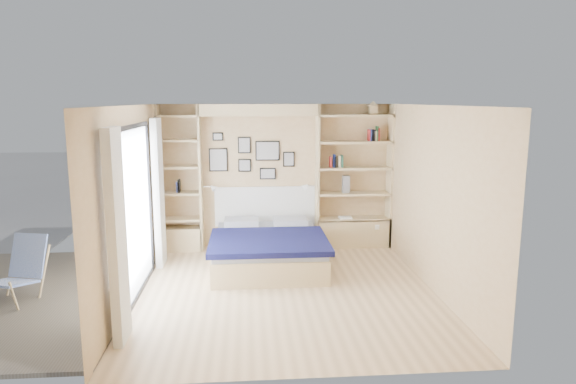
{
  "coord_description": "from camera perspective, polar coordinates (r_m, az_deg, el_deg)",
  "views": [
    {
      "loc": [
        -0.51,
        -6.64,
        2.57
      ],
      "look_at": [
        0.1,
        0.9,
        1.21
      ],
      "focal_mm": 32.0,
      "sensor_mm": 36.0,
      "label": 1
    }
  ],
  "objects": [
    {
      "name": "deck_chair",
      "position": [
        7.55,
        -27.77,
        -7.67
      ],
      "size": [
        0.69,
        0.93,
        0.84
      ],
      "rotation": [
        0.0,
        0.0,
        -0.25
      ],
      "color": "tan",
      "rests_on": "ground"
    },
    {
      "name": "bed",
      "position": [
        8.11,
        -2.26,
        -6.21
      ],
      "size": [
        1.76,
        2.2,
        1.07
      ],
      "color": "#DBBE86",
      "rests_on": "ground"
    },
    {
      "name": "room_shell",
      "position": [
        8.29,
        -3.68,
        -0.18
      ],
      "size": [
        4.5,
        4.5,
        4.5
      ],
      "color": "tan",
      "rests_on": "ground"
    },
    {
      "name": "deck",
      "position": [
        7.76,
        -28.27,
        -10.39
      ],
      "size": [
        3.2,
        4.0,
        0.05
      ],
      "primitive_type": "cube",
      "color": "#685C4C",
      "rests_on": "ground"
    },
    {
      "name": "ground",
      "position": [
        7.14,
        -0.22,
        -10.9
      ],
      "size": [
        4.5,
        4.5,
        0.0
      ],
      "primitive_type": "plane",
      "color": "#DCB98A",
      "rests_on": "ground"
    },
    {
      "name": "shelf_decor",
      "position": [
        8.89,
        5.7,
        4.5
      ],
      "size": [
        3.47,
        0.23,
        2.03
      ],
      "color": "#A51E1E",
      "rests_on": "ground"
    },
    {
      "name": "photo_gallery",
      "position": [
        8.91,
        -4.22,
        3.97
      ],
      "size": [
        1.48,
        0.02,
        0.82
      ],
      "color": "black",
      "rests_on": "ground"
    },
    {
      "name": "reading_lamps",
      "position": [
        8.76,
        -3.18,
        0.55
      ],
      "size": [
        1.92,
        0.12,
        0.15
      ],
      "color": "silver",
      "rests_on": "ground"
    }
  ]
}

